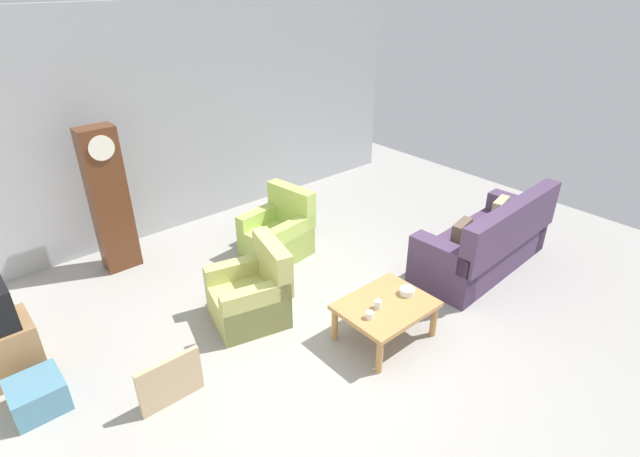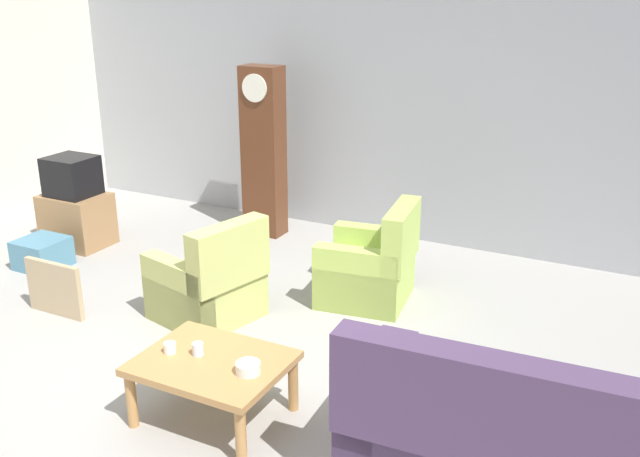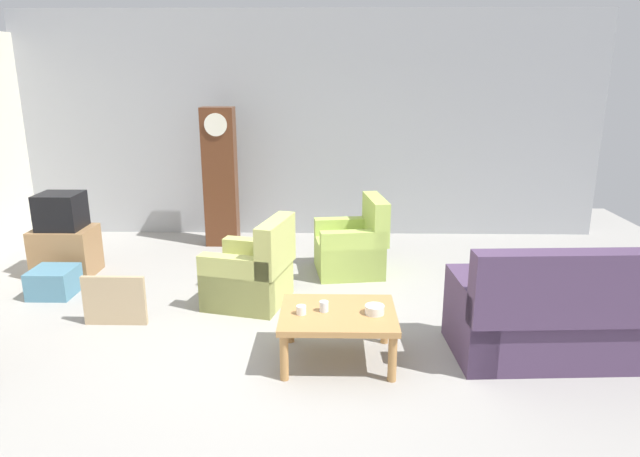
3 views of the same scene
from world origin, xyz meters
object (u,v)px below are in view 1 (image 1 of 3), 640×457
coffee_table_wood (386,309)px  cup_white_porcelain (369,315)px  armchair_olive_far (279,234)px  storage_box_blue (38,395)px  framed_picture_leaning (170,381)px  grandfather_clock (109,201)px  bowl_white_stacked (407,291)px  couch_floral (486,244)px  armchair_olive_near (252,295)px  cup_blue_rimmed (378,304)px

coffee_table_wood → cup_white_porcelain: 0.32m
armchair_olive_far → storage_box_blue: size_ratio=2.05×
framed_picture_leaning → grandfather_clock: bearing=78.4°
framed_picture_leaning → coffee_table_wood: bearing=-16.9°
armchair_olive_far → bowl_white_stacked: (0.10, -2.20, 0.17)m
framed_picture_leaning → couch_floral: bearing=-7.4°
armchair_olive_near → couch_floral: bearing=-20.5°
grandfather_clock → storage_box_blue: grandfather_clock is taller
grandfather_clock → framed_picture_leaning: bearing=-101.6°
grandfather_clock → bowl_white_stacked: bearing=-60.3°
couch_floral → cup_white_porcelain: (-2.35, -0.16, 0.12)m
couch_floral → cup_blue_rimmed: 2.17m
couch_floral → coffee_table_wood: couch_floral is taller
armchair_olive_far → framed_picture_leaning: size_ratio=1.53×
armchair_olive_near → grandfather_clock: 2.29m
framed_picture_leaning → cup_blue_rimmed: 2.13m
framed_picture_leaning → cup_white_porcelain: 1.97m
coffee_table_wood → framed_picture_leaning: bearing=163.1°
cup_white_porcelain → coffee_table_wood: bearing=9.5°
framed_picture_leaning → bowl_white_stacked: bowl_white_stacked is taller
grandfather_clock → coffee_table_wood: bearing=-64.2°
coffee_table_wood → storage_box_blue: (-3.08, 1.37, -0.23)m
armchair_olive_near → cup_white_porcelain: size_ratio=11.74×
grandfather_clock → armchair_olive_far: bearing=-31.8°
armchair_olive_near → grandfather_clock: bearing=108.7°
coffee_table_wood → framed_picture_leaning: 2.23m
grandfather_clock → storage_box_blue: (-1.49, -1.91, -0.81)m
cup_blue_rimmed → grandfather_clock: bearing=114.2°
cup_blue_rimmed → coffee_table_wood: bearing=-4.6°
coffee_table_wood → bowl_white_stacked: (0.30, -0.03, 0.10)m
armchair_olive_far → cup_white_porcelain: 2.28m
armchair_olive_far → coffee_table_wood: 2.18m
armchair_olive_far → grandfather_clock: bearing=148.2°
coffee_table_wood → grandfather_clock: bearing=115.8°
armchair_olive_near → storage_box_blue: 2.21m
cup_blue_rimmed → framed_picture_leaning: bearing=162.4°
framed_picture_leaning → storage_box_blue: 1.20m
couch_floral → armchair_olive_near: couch_floral is taller
armchair_olive_near → armchair_olive_far: bearing=41.7°
storage_box_blue → cup_blue_rimmed: (2.96, -1.36, 0.33)m
cup_white_porcelain → grandfather_clock: bearing=111.1°
bowl_white_stacked → framed_picture_leaning: bearing=164.4°
bowl_white_stacked → armchair_olive_far: bearing=92.6°
coffee_table_wood → storage_box_blue: 3.38m
couch_floral → cup_white_porcelain: bearing=-176.2°
armchair_olive_far → framed_picture_leaning: 2.79m
coffee_table_wood → framed_picture_leaning: framed_picture_leaning is taller
couch_floral → armchair_olive_far: size_ratio=2.33×
armchair_olive_near → cup_blue_rimmed: bearing=-57.2°
coffee_table_wood → storage_box_blue: bearing=156.0°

